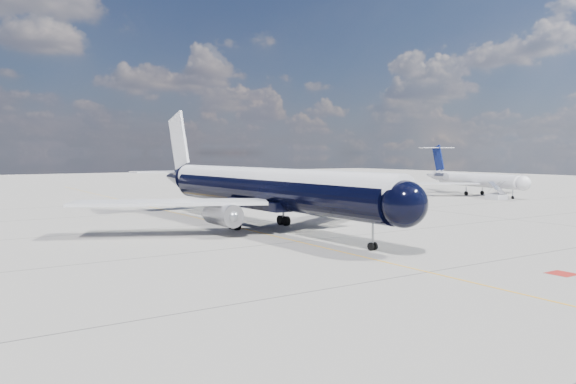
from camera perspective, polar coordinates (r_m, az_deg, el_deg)
ground at (r=66.28m, az=-8.77°, el=-2.72°), size 320.00×320.00×0.00m
taxiway_centerline at (r=61.79m, az=-6.85°, el=-3.18°), size 0.16×160.00×0.01m
red_marking at (r=40.15m, az=26.07°, el=-7.46°), size 1.60×1.60×0.01m
main_airliner at (r=57.72m, az=-2.84°, el=0.42°), size 37.63×45.76×13.23m
regional_jet at (r=108.32m, az=18.11°, el=1.28°), size 23.54×27.43×9.35m
boarding_stair at (r=99.12m, az=20.40°, el=-0.38°), size 2.51×3.02×3.11m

